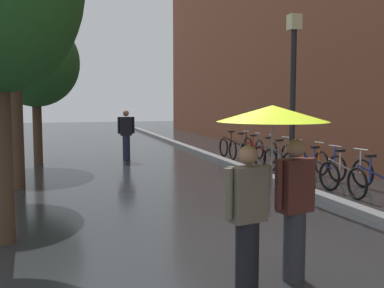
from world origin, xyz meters
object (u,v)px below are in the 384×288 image
(parked_bicycle_6, at_px, (259,152))
(pedestrian_walking_midground, at_px, (126,134))
(parked_bicycle_3, at_px, (305,163))
(parked_bicycle_4, at_px, (285,158))
(parked_bicycle_5, at_px, (274,155))
(street_lamp_post, at_px, (293,91))
(street_tree_2, at_px, (35,63))
(parked_bicycle_0, at_px, (378,181))
(parked_bicycle_7, at_px, (246,149))
(parked_bicycle_1, at_px, (346,173))
(street_tree_1, at_px, (14,29))
(parked_bicycle_8, at_px, (236,146))
(parked_bicycle_2, at_px, (321,168))
(couple_under_umbrella, at_px, (272,162))

(parked_bicycle_6, xyz_separation_m, pedestrian_walking_midground, (-4.18, 1.98, 0.55))
(parked_bicycle_3, height_order, pedestrian_walking_midground, pedestrian_walking_midground)
(parked_bicycle_3, distance_m, parked_bicycle_4, 1.02)
(parked_bicycle_5, relative_size, street_lamp_post, 0.29)
(street_tree_2, relative_size, parked_bicycle_0, 4.37)
(parked_bicycle_0, bearing_deg, parked_bicycle_7, 91.31)
(parked_bicycle_0, relative_size, parked_bicycle_1, 0.94)
(street_tree_1, xyz_separation_m, street_lamp_post, (5.72, -2.81, -1.46))
(pedestrian_walking_midground, bearing_deg, street_tree_1, -125.70)
(street_tree_1, bearing_deg, parked_bicycle_1, -16.94)
(street_tree_2, relative_size, parked_bicycle_8, 4.20)
(parked_bicycle_4, height_order, parked_bicycle_8, same)
(parked_bicycle_2, bearing_deg, parked_bicycle_8, 89.75)
(parked_bicycle_4, bearing_deg, parked_bicycle_0, -88.27)
(couple_under_umbrella, xyz_separation_m, pedestrian_walking_midground, (0.00, 11.44, -0.50))
(pedestrian_walking_midground, bearing_deg, parked_bicycle_1, -57.77)
(street_tree_2, bearing_deg, parked_bicycle_2, -39.40)
(parked_bicycle_0, bearing_deg, pedestrian_walking_midground, 118.65)
(parked_bicycle_7, bearing_deg, couple_under_umbrella, -111.56)
(parked_bicycle_6, xyz_separation_m, parked_bicycle_7, (-0.05, 0.97, 0.00))
(parked_bicycle_1, xyz_separation_m, parked_bicycle_2, (-0.15, 0.86, 0.00))
(street_tree_1, bearing_deg, parked_bicycle_5, 11.47)
(parked_bicycle_4, distance_m, street_lamp_post, 4.28)
(street_tree_2, distance_m, parked_bicycle_4, 8.55)
(couple_under_umbrella, bearing_deg, parked_bicycle_2, 53.52)
(parked_bicycle_0, height_order, parked_bicycle_4, same)
(parked_bicycle_3, xyz_separation_m, parked_bicycle_8, (-0.13, 4.84, 0.00))
(street_tree_2, height_order, parked_bicycle_7, street_tree_2)
(parked_bicycle_5, relative_size, parked_bicycle_7, 1.05)
(parked_bicycle_6, bearing_deg, couple_under_umbrella, -113.82)
(parked_bicycle_4, relative_size, parked_bicycle_7, 1.07)
(parked_bicycle_4, bearing_deg, street_lamp_post, -115.67)
(couple_under_umbrella, bearing_deg, parked_bicycle_7, 68.44)
(street_tree_2, height_order, parked_bicycle_1, street_tree_2)
(parked_bicycle_6, relative_size, pedestrian_walking_midground, 0.67)
(pedestrian_walking_midground, bearing_deg, parked_bicycle_2, -55.11)
(parked_bicycle_4, xyz_separation_m, pedestrian_walking_midground, (-4.16, 3.84, 0.55))
(parked_bicycle_5, distance_m, parked_bicycle_6, 0.98)
(parked_bicycle_2, xyz_separation_m, pedestrian_walking_midground, (-4.11, 5.89, 0.55))
(parked_bicycle_5, height_order, street_lamp_post, street_lamp_post)
(pedestrian_walking_midground, bearing_deg, parked_bicycle_8, -0.04)
(parked_bicycle_2, bearing_deg, parked_bicycle_7, 89.80)
(street_tree_1, relative_size, parked_bicycle_5, 4.37)
(parked_bicycle_2, relative_size, couple_under_umbrella, 0.56)
(parked_bicycle_3, distance_m, parked_bicycle_5, 1.89)
(parked_bicycle_8, bearing_deg, parked_bicycle_3, -88.45)
(parked_bicycle_6, distance_m, parked_bicycle_8, 1.97)
(street_tree_1, height_order, parked_bicycle_5, street_tree_1)
(parked_bicycle_0, distance_m, street_lamp_post, 2.67)
(parked_bicycle_6, bearing_deg, street_tree_1, -161.35)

